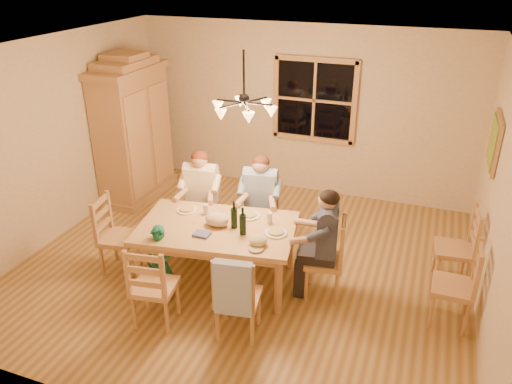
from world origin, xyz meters
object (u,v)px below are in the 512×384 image
at_px(chair_far_left, 203,222).
at_px(chair_near_left, 156,298).
at_px(chair_near_right, 238,309).
at_px(adult_woman, 201,186).
at_px(dining_table, 217,234).
at_px(adult_slate_man, 326,231).
at_px(chair_far_right, 260,228).
at_px(child, 161,262).
at_px(chair_end_right, 323,271).
at_px(wine_bottle_b, 243,221).
at_px(wine_bottle_a, 234,215).
at_px(chair_spare_front, 451,298).
at_px(chair_spare_back, 452,260).
at_px(chandelier, 244,107).
at_px(adult_plaid_man, 260,191).
at_px(armoire, 134,133).
at_px(chair_end_left, 121,248).

distance_m(chair_far_left, chair_near_left, 1.71).
distance_m(chair_near_right, adult_woman, 2.01).
bearing_deg(dining_table, adult_slate_man, 8.97).
distance_m(chair_far_right, child, 1.57).
height_order(chair_end_right, wine_bottle_b, wine_bottle_b).
height_order(wine_bottle_a, chair_spare_front, wine_bottle_a).
relative_size(chair_far_right, adult_slate_man, 1.13).
height_order(wine_bottle_a, wine_bottle_b, same).
height_order(chair_near_left, chair_spare_back, same).
xyz_separation_m(chandelier, dining_table, (-0.18, -0.44, -1.42)).
height_order(chair_far_left, chair_far_right, same).
height_order(chair_near_left, adult_plaid_man, adult_plaid_man).
distance_m(chandelier, armoire, 2.95).
relative_size(adult_plaid_man, child, 0.96).
xyz_separation_m(chair_near_right, child, (-1.06, 0.28, 0.15)).
distance_m(adult_woman, child, 1.33).
height_order(adult_plaid_man, chair_spare_back, adult_plaid_man).
height_order(chair_far_left, chair_spare_front, same).
bearing_deg(wine_bottle_b, adult_plaid_man, 98.14).
bearing_deg(dining_table, chair_far_right, 76.59).
relative_size(chair_far_right, wine_bottle_b, 3.00).
height_order(chair_end_left, child, chair_end_left).
bearing_deg(chair_near_right, chair_far_right, 93.37).
height_order(chair_end_left, wine_bottle_a, wine_bottle_a).
bearing_deg(chair_spare_front, armoire, 72.51).
xyz_separation_m(chair_near_right, chair_end_left, (-1.82, 0.58, 0.00)).
xyz_separation_m(chair_near_left, adult_slate_man, (1.55, 1.11, 0.54)).
bearing_deg(chair_far_left, adult_slate_man, 153.43).
bearing_deg(chair_near_left, adult_slate_man, 26.57).
distance_m(adult_slate_man, child, 1.90).
distance_m(chair_near_right, adult_slate_man, 1.29).
height_order(chandelier, wine_bottle_a, chandelier).
distance_m(chandelier, wine_bottle_b, 1.27).
relative_size(armoire, chair_far_right, 2.32).
distance_m(adult_slate_man, wine_bottle_a, 1.05).
relative_size(armoire, chair_far_left, 2.32).
bearing_deg(chair_spare_front, chandelier, 84.50).
height_order(chair_near_left, adult_slate_man, adult_slate_man).
xyz_separation_m(dining_table, chair_far_left, (-0.58, 0.77, -0.36)).
distance_m(adult_woman, chair_spare_front, 3.31).
relative_size(adult_slate_man, wine_bottle_a, 2.65).
distance_m(armoire, chair_near_right, 3.88).
height_order(armoire, wine_bottle_a, armoire).
relative_size(child, chair_spare_back, 0.92).
bearing_deg(child, adult_woman, 88.92).
bearing_deg(chair_near_left, chair_end_right, 26.57).
height_order(chair_end_left, chair_end_right, same).
xyz_separation_m(adult_plaid_man, adult_slate_man, (1.03, -0.70, 0.00)).
bearing_deg(armoire, chair_end_right, -24.55).
bearing_deg(dining_table, adult_woman, 126.87).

